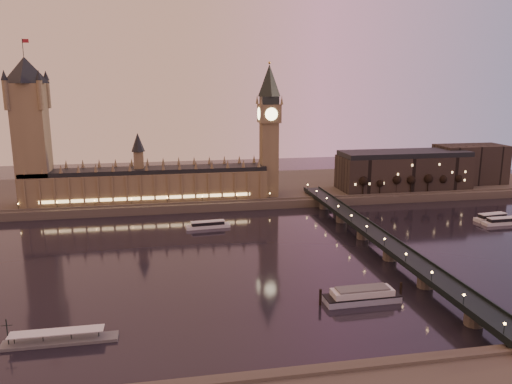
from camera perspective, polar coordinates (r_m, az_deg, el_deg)
ground at (r=277.55m, az=-4.33°, el=-7.58°), size 700.00×700.00×0.00m
far_embankment at (r=437.92m, az=-2.81°, el=0.36°), size 560.00×130.00×6.00m
palace_of_westminster at (r=387.53m, az=-12.27°, el=1.30°), size 180.00×26.62×52.00m
victoria_tower at (r=392.56m, az=-24.39°, el=7.12°), size 31.68×31.68×118.00m
big_ben at (r=390.05m, az=1.51°, el=7.93°), size 17.68×17.68×104.00m
westminster_bridge at (r=298.94m, az=13.46°, el=-5.29°), size 13.20×260.00×15.30m
city_block at (r=454.84m, az=18.87°, el=2.62°), size 155.00×45.00×34.00m
bare_tree_0 at (r=407.88m, az=12.21°, el=1.00°), size 6.39×6.39×12.99m
bare_tree_1 at (r=413.46m, az=14.01°, el=1.07°), size 6.39×6.39×12.99m
bare_tree_2 at (r=419.44m, az=15.76°, el=1.13°), size 6.39×6.39×12.99m
bare_tree_3 at (r=425.80m, az=17.46°, el=1.18°), size 6.39×6.39×12.99m
bare_tree_4 at (r=432.53m, az=19.10°, el=1.24°), size 6.39×6.39×12.99m
bare_tree_5 at (r=439.59m, az=20.70°, el=1.29°), size 6.39×6.39×12.99m
bare_tree_6 at (r=446.99m, az=22.24°, el=1.34°), size 6.39×6.39×12.99m
cruise_boat_a at (r=333.45m, az=-5.52°, el=-3.76°), size 29.60×8.78×4.67m
cruise_boat_b at (r=378.71m, az=26.27°, el=-3.03°), size 26.59×7.24×4.88m
cruise_boat_c at (r=386.13m, az=25.39°, el=-2.63°), size 26.93×10.25×5.25m
moored_barge at (r=229.18m, az=12.03°, el=-11.50°), size 39.07×10.14×7.16m
pontoon_pier at (r=207.11m, az=-21.54°, el=-15.43°), size 41.77×6.96×11.14m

